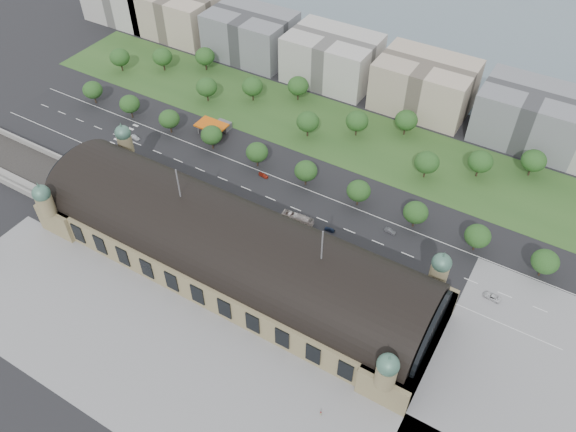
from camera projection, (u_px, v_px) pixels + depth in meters
The scene contains 51 objects.
ground at pixel (233, 267), 203.35m from camera, with size 900.00×900.00×0.00m, color black.
station at pixel (231, 248), 196.13m from camera, with size 150.00×48.40×44.30m.
track_cutting at pixel (21, 169), 241.62m from camera, with size 70.00×24.00×3.10m.
plaza_south at pixel (179, 374), 172.79m from camera, with size 190.00×48.00×0.12m, color gray.
plaza_east at pixel (520, 404), 165.78m from camera, with size 56.00×100.00×0.12m, color gray.
road_slab at pixel (246, 189), 233.88m from camera, with size 260.00×26.00×0.10m, color black.
grass_belt at pixel (320, 126), 265.70m from camera, with size 300.00×45.00×0.10m, color #2C5120.
petrol_station at pixel (218, 125), 260.87m from camera, with size 14.00×13.00×5.05m.
office_1 at pixel (178, 14), 323.68m from camera, with size 45.00×32.00×24.00m, color #BAA892.
office_2 at pixel (251, 35), 305.45m from camera, with size 45.00×32.00×24.00m, color slate.
office_3 at pixel (332, 58), 287.21m from camera, with size 45.00×32.00×24.00m, color #B5B2AC.
office_4 at pixel (424, 85), 268.98m from camera, with size 45.00×32.00×24.00m, color #BAA892.
office_5 at pixel (530, 116), 250.74m from camera, with size 45.00×32.00×24.00m, color slate.
tree_row_0 at pixel (93, 90), 274.32m from camera, with size 9.60×9.60×11.52m.
tree_row_1 at pixel (130, 104), 265.56m from camera, with size 9.60×9.60×11.52m.
tree_row_2 at pixel (169, 119), 256.81m from camera, with size 9.60×9.60×11.52m.
tree_row_3 at pixel (212, 135), 248.06m from camera, with size 9.60×9.60×11.52m.
tree_row_4 at pixel (257, 152), 239.30m from camera, with size 9.60×9.60×11.52m.
tree_row_5 at pixel (306, 171), 230.55m from camera, with size 9.60×9.60×11.52m.
tree_row_6 at pixel (359, 191), 221.80m from camera, with size 9.60×9.60×11.52m.
tree_row_7 at pixel (416, 212), 213.05m from camera, with size 9.60×9.60×11.52m.
tree_row_8 at pixel (478, 236), 204.29m from camera, with size 9.60×9.60×11.52m.
tree_row_9 at pixel (545, 262), 195.54m from camera, with size 9.60×9.60×11.52m.
tree_belt_0 at pixel (120, 57), 295.88m from camera, with size 10.40×10.40×12.48m.
tree_belt_1 at pixel (162, 57), 296.29m from camera, with size 10.40×10.40×12.48m.
tree_belt_2 at pixel (205, 56), 296.70m from camera, with size 10.40×10.40×12.48m.
tree_belt_3 at pixel (207, 87), 275.09m from camera, with size 10.40×10.40×12.48m.
tree_belt_4 at pixel (252, 86), 275.50m from camera, with size 10.40×10.40×12.48m.
tree_belt_5 at pixel (298, 86), 275.91m from camera, with size 10.40×10.40×12.48m.
tree_belt_6 at pixel (308, 122), 254.30m from camera, with size 10.40×10.40×12.48m.
tree_belt_7 at pixel (357, 121), 254.71m from camera, with size 10.40×10.40×12.48m.
tree_belt_8 at pixel (406, 120), 255.12m from camera, with size 10.40×10.40×12.48m.
tree_belt_9 at pixel (427, 162), 233.51m from camera, with size 10.40×10.40×12.48m.
tree_belt_10 at pixel (480, 161), 233.92m from camera, with size 10.40×10.40×12.48m.
tree_belt_11 at pixel (534, 161), 234.33m from camera, with size 10.40×10.40×12.48m.
traffic_car_1 at pixel (135, 137), 257.81m from camera, with size 1.70×4.87×1.61m, color #979A9F.
traffic_car_3 at pixel (264, 175), 238.91m from camera, with size 1.83×4.51×1.31m, color maroon.
traffic_car_4 at pixel (329, 229), 216.03m from camera, with size 1.66×4.14×1.41m, color #16223F.
traffic_car_5 at pixel (390, 231), 215.39m from camera, with size 1.57×4.50×1.48m, color #515158.
traffic_car_6 at pixel (492, 297), 192.96m from camera, with size 2.73×5.93×1.65m, color silver.
parked_car_0 at pixel (164, 178), 237.53m from camera, with size 1.46×4.20×1.38m, color black.
parked_car_1 at pixel (134, 168), 242.19m from camera, with size 2.71×5.88×1.63m, color maroon.
parked_car_2 at pixel (132, 172), 240.40m from camera, with size 1.78×4.37×1.27m, color #1A2849.
parked_car_3 at pixel (201, 194), 230.33m from camera, with size 1.90×4.73×1.61m, color #515558.
parked_car_4 at pixel (188, 194), 230.29m from camera, with size 1.43×4.11×1.36m, color white.
parked_car_5 at pixel (216, 201), 227.49m from camera, with size 2.35×5.10×1.42m, color gray.
parked_car_6 at pixel (193, 191), 231.93m from camera, with size 1.95×4.79×1.39m, color black.
bus_west at pixel (235, 203), 225.14m from camera, with size 2.78×11.89×3.31m, color red.
bus_mid at pixel (298, 219), 218.63m from camera, with size 3.03×12.94×3.60m, color silver.
bus_east at pixel (313, 236), 212.05m from camera, with size 2.87×12.27×3.42m, color silver.
pedestrian_0 at pixel (321, 413), 162.88m from camera, with size 0.83×0.47×1.69m, color gray.
Camera 1 is at (84.46, -102.99, 156.04)m, focal length 35.00 mm.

